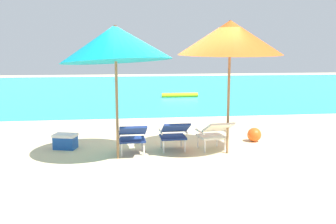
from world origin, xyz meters
name	(u,v)px	position (x,y,z in m)	size (l,w,h in m)	color
ground_plane	(152,116)	(0.00, 4.00, 0.00)	(40.00, 40.00, 0.00)	beige
ocean_band	(138,88)	(0.00, 12.63, 0.00)	(40.00, 18.00, 0.01)	#28B2B7
swim_buoy	(180,95)	(1.63, 8.56, 0.10)	(0.18, 0.18, 1.60)	yellow
lounge_chair_left	(132,136)	(-0.80, -0.42, 0.40)	(0.56, 0.88, 0.68)	navy
lounge_chair_center	(174,133)	(0.06, -0.28, 0.40)	(0.56, 0.88, 0.68)	navy
lounge_chair_right	(215,132)	(0.89, -0.35, 0.40)	(0.64, 0.94, 0.68)	silver
beach_umbrella_left	(115,43)	(-1.09, -0.59, 2.19)	(2.88, 2.89, 2.62)	olive
beach_umbrella_right	(230,38)	(1.11, -0.51, 2.31)	(2.43, 2.44, 2.67)	olive
beach_ball	(254,135)	(2.00, 0.36, 0.16)	(0.32, 0.32, 0.32)	#EA5619
cooler_box	(65,141)	(-2.19, 0.29, 0.16)	(0.54, 0.44, 0.32)	#194CA5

